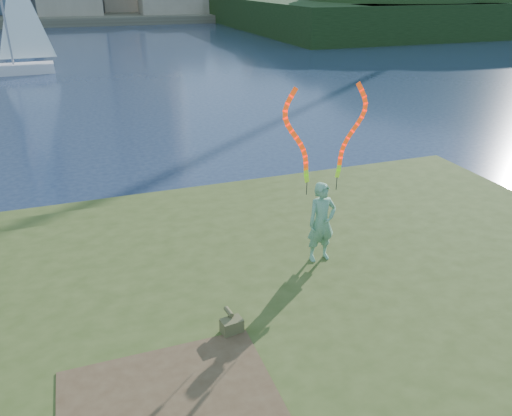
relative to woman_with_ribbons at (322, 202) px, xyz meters
name	(u,v)px	position (x,y,z in m)	size (l,w,h in m)	color
ground	(247,307)	(-1.78, -0.18, -2.19)	(320.00, 320.00, 0.00)	#192640
grassy_knoll	(289,364)	(-1.78, -2.47, -1.85)	(20.00, 18.00, 0.80)	#364518
far_shore	(82,14)	(-1.78, 94.82, -1.59)	(320.00, 40.00, 1.20)	#484335
wooded_hill	(477,23)	(57.79, 59.78, -2.03)	(78.00, 50.00, 63.00)	black
woman_with_ribbons	(322,202)	(0.00, 0.00, 0.00)	(2.13, 0.47, 4.18)	#1A7338
canvas_bag	(232,325)	(-2.63, -1.82, -1.24)	(0.41, 0.46, 0.36)	#50552D
sailboat	(16,53)	(-8.54, 33.62, -0.64)	(5.98, 2.07, 9.02)	silver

